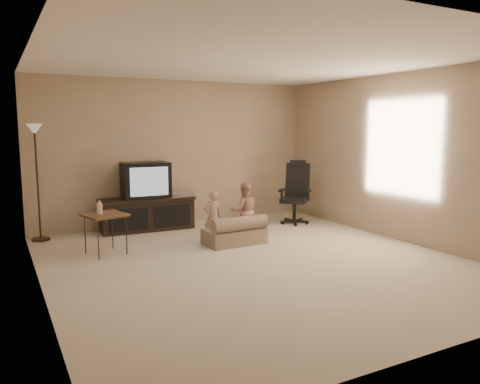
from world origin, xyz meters
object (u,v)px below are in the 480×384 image
object	(u,v)px
child_sofa	(236,233)
toddler_left	(213,217)
tv_stand	(147,202)
floor_lamp	(36,156)
side_table	(104,215)
office_chair	(296,201)
toddler_right	(244,211)

from	to	relation	value
child_sofa	toddler_left	distance (m)	0.41
tv_stand	floor_lamp	world-z (taller)	floor_lamp
side_table	child_sofa	distance (m)	1.86
floor_lamp	office_chair	bearing A→B (deg)	-10.08
tv_stand	office_chair	world-z (taller)	tv_stand
child_sofa	side_table	bearing A→B (deg)	166.38
office_chair	toddler_left	xyz separation A→B (m)	(-1.89, -0.61, -0.01)
floor_lamp	toddler_left	distance (m)	2.77
office_chair	toddler_left	world-z (taller)	office_chair
office_chair	side_table	xyz separation A→B (m)	(-3.44, -0.52, 0.13)
floor_lamp	child_sofa	bearing A→B (deg)	-32.82
office_chair	child_sofa	distance (m)	1.88
side_table	toddler_left	bearing A→B (deg)	-3.34
side_table	toddler_right	bearing A→B (deg)	-3.13
office_chair	toddler_left	distance (m)	1.99
side_table	floor_lamp	distance (m)	1.62
office_chair	side_table	distance (m)	3.49
tv_stand	floor_lamp	size ratio (longest dim) A/B	0.91
office_chair	floor_lamp	world-z (taller)	floor_lamp
child_sofa	office_chair	bearing A→B (deg)	25.18
floor_lamp	toddler_right	size ratio (longest dim) A/B	2.01
side_table	child_sofa	world-z (taller)	side_table
office_chair	floor_lamp	size ratio (longest dim) A/B	0.64
floor_lamp	tv_stand	bearing A→B (deg)	-0.37
office_chair	toddler_right	distance (m)	1.52
toddler_left	tv_stand	bearing A→B (deg)	-64.35
floor_lamp	toddler_right	distance (m)	3.20
tv_stand	office_chair	distance (m)	2.60
floor_lamp	toddler_right	world-z (taller)	floor_lamp
floor_lamp	side_table	bearing A→B (deg)	-60.91
office_chair	child_sofa	world-z (taller)	office_chair
office_chair	child_sofa	bearing A→B (deg)	-104.63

